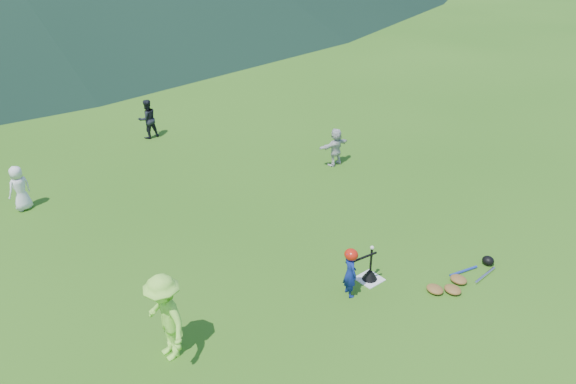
# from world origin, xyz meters

# --- Properties ---
(ground) EXTENTS (120.00, 120.00, 0.00)m
(ground) POSITION_xyz_m (0.00, 0.00, 0.00)
(ground) COLOR #2B5D15
(ground) RESTS_ON ground
(home_plate) EXTENTS (0.45, 0.45, 0.02)m
(home_plate) POSITION_xyz_m (0.00, 0.00, 0.01)
(home_plate) COLOR silver
(home_plate) RESTS_ON ground
(baseball) EXTENTS (0.08, 0.08, 0.08)m
(baseball) POSITION_xyz_m (0.00, 0.00, 0.74)
(baseball) COLOR white
(baseball) RESTS_ON batting_tee
(batter_child) EXTENTS (0.32, 0.40, 0.97)m
(batter_child) POSITION_xyz_m (-0.63, -0.07, 0.49)
(batter_child) COLOR navy
(batter_child) RESTS_ON ground
(adult_coach) EXTENTS (0.60, 1.02, 1.55)m
(adult_coach) POSITION_xyz_m (-3.99, 0.65, 0.78)
(adult_coach) COLOR #99F147
(adult_coach) RESTS_ON ground
(fielder_a) EXTENTS (0.62, 0.49, 1.10)m
(fielder_a) POSITION_xyz_m (-4.32, 7.13, 0.55)
(fielder_a) COLOR silver
(fielder_a) RESTS_ON ground
(fielder_b) EXTENTS (0.59, 0.47, 1.21)m
(fielder_b) POSITION_xyz_m (0.06, 9.30, 0.60)
(fielder_b) COLOR black
(fielder_b) RESTS_ON ground
(fielder_d) EXTENTS (0.99, 0.33, 1.06)m
(fielder_d) POSITION_xyz_m (3.12, 4.25, 0.53)
(fielder_d) COLOR silver
(fielder_d) RESTS_ON ground
(batting_tee) EXTENTS (0.30, 0.30, 0.68)m
(batting_tee) POSITION_xyz_m (0.00, 0.00, 0.13)
(batting_tee) COLOR black
(batting_tee) RESTS_ON home_plate
(batter_gear) EXTENTS (0.73, 0.26, 0.33)m
(batter_gear) POSITION_xyz_m (-0.61, -0.07, 0.88)
(batter_gear) COLOR red
(batter_gear) RESTS_ON ground
(equipment_pile) EXTENTS (1.80, 0.56, 0.19)m
(equipment_pile) POSITION_xyz_m (1.27, -1.16, 0.07)
(equipment_pile) COLOR olive
(equipment_pile) RESTS_ON ground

